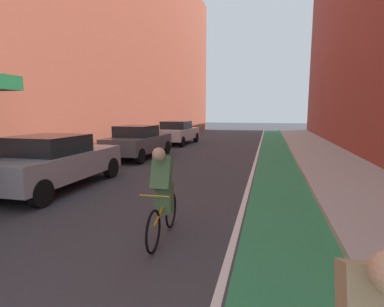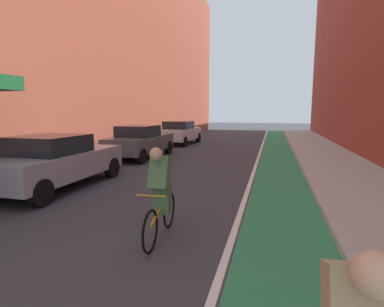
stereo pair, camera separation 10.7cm
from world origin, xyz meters
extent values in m
plane|color=#38383D|center=(0.00, 15.54, 0.00)|extent=(85.99, 85.99, 0.00)
cube|color=#2D8451|center=(3.28, 17.54, 0.00)|extent=(1.60, 39.09, 0.00)
cube|color=white|center=(2.38, 17.54, 0.00)|extent=(0.12, 39.09, 0.00)
cube|color=#A8A59E|center=(5.51, 17.54, 0.07)|extent=(2.85, 39.09, 0.14)
cube|color=#9E4C38|center=(-5.88, 17.54, 6.90)|extent=(3.00, 39.09, 13.80)
cube|color=brown|center=(8.13, 19.54, 6.90)|extent=(2.40, 35.09, 13.79)
cube|color=#9EA0A8|center=(-3.03, 9.43, 0.68)|extent=(1.98, 4.32, 0.70)
cube|color=black|center=(-3.03, 9.21, 1.26)|extent=(1.73, 1.82, 0.55)
cylinder|color=black|center=(-3.94, 11.02, 0.33)|extent=(0.22, 0.66, 0.66)
cylinder|color=black|center=(-2.15, 11.04, 0.33)|extent=(0.22, 0.66, 0.66)
cylinder|color=black|center=(-2.13, 7.83, 0.33)|extent=(0.22, 0.66, 0.66)
cube|color=#595B60|center=(-3.03, 15.21, 0.68)|extent=(1.85, 4.25, 0.70)
cube|color=black|center=(-3.04, 14.99, 1.26)|extent=(1.59, 1.80, 0.55)
cylinder|color=black|center=(-3.79, 16.78, 0.33)|extent=(0.23, 0.66, 0.66)
cylinder|color=black|center=(-2.20, 16.74, 0.33)|extent=(0.23, 0.66, 0.66)
cylinder|color=black|center=(-3.87, 13.67, 0.33)|extent=(0.23, 0.66, 0.66)
cylinder|color=black|center=(-2.27, 13.63, 0.33)|extent=(0.23, 0.66, 0.66)
cube|color=silver|center=(-3.03, 21.36, 0.68)|extent=(2.00, 4.34, 0.70)
cube|color=black|center=(-3.04, 21.15, 1.26)|extent=(1.69, 1.85, 0.55)
cylinder|color=black|center=(-3.82, 22.98, 0.33)|extent=(0.24, 0.67, 0.66)
cylinder|color=black|center=(-2.13, 22.92, 0.33)|extent=(0.24, 0.67, 0.66)
cylinder|color=black|center=(-3.93, 19.80, 0.33)|extent=(0.24, 0.67, 0.66)
cylinder|color=black|center=(-2.24, 19.74, 0.33)|extent=(0.24, 0.67, 0.66)
cube|color=#4C7247|center=(3.46, 3.99, 1.16)|extent=(0.28, 0.29, 0.39)
torus|color=black|center=(1.21, 6.41, 0.34)|extent=(0.08, 0.69, 0.69)
torus|color=black|center=(1.15, 7.46, 0.34)|extent=(0.08, 0.69, 0.69)
cylinder|color=gold|center=(1.18, 6.94, 0.56)|extent=(0.09, 0.96, 0.33)
cylinder|color=gold|center=(1.17, 7.12, 0.64)|extent=(0.04, 0.12, 0.55)
cylinder|color=gold|center=(1.21, 6.49, 0.89)|extent=(0.48, 0.05, 0.02)
cube|color=#4C7247|center=(1.17, 7.04, 0.71)|extent=(0.29, 0.26, 0.56)
cube|color=#4C7247|center=(1.18, 6.91, 1.17)|extent=(0.34, 0.42, 0.60)
sphere|color=tan|center=(1.19, 6.76, 1.51)|extent=(0.22, 0.22, 0.22)
camera|label=1|loc=(2.90, 2.28, 2.21)|focal=27.86mm
camera|label=2|loc=(3.00, 2.31, 2.21)|focal=27.86mm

